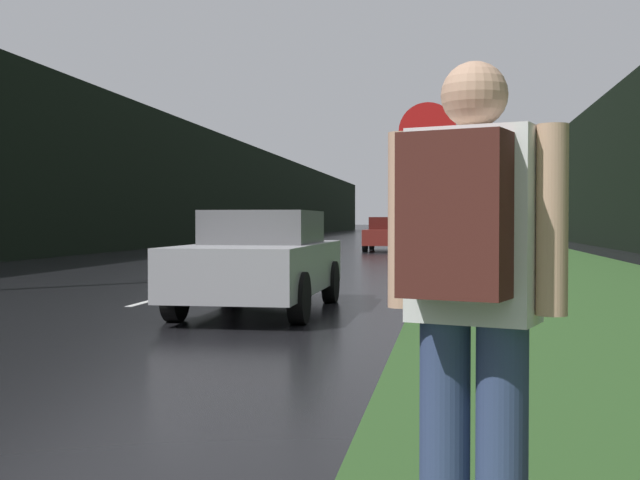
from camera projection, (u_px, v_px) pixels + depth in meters
The scene contains 9 objects.
grass_verge at pixel (500, 248), 39.01m from camera, with size 6.00×240.00×0.02m, color #2D5123.
lane_stripe_c at pixel (163, 297), 13.54m from camera, with size 0.12×3.00×0.01m, color silver.
lane_stripe_d at pixel (260, 272), 20.45m from camera, with size 0.12×3.00×0.01m, color silver.
treeline_far_side at pixel (214, 189), 51.58m from camera, with size 2.00×140.00×6.73m, color black.
treeline_near_side at pixel (593, 180), 47.83m from camera, with size 2.00×140.00×7.49m, color black.
stop_sign at pixel (427, 183), 10.38m from camera, with size 0.75×0.07×2.83m.
hitchhiker_with_backpack at pixel (470, 289), 2.76m from camera, with size 0.61×0.53×1.84m.
car_passing_near at pixel (262, 260), 11.51m from camera, with size 1.82×4.34×1.44m.
car_passing_far at pixel (387, 234), 34.89m from camera, with size 1.84×4.76×1.47m.
Camera 1 is at (4.77, 0.11, 1.29)m, focal length 45.00 mm.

